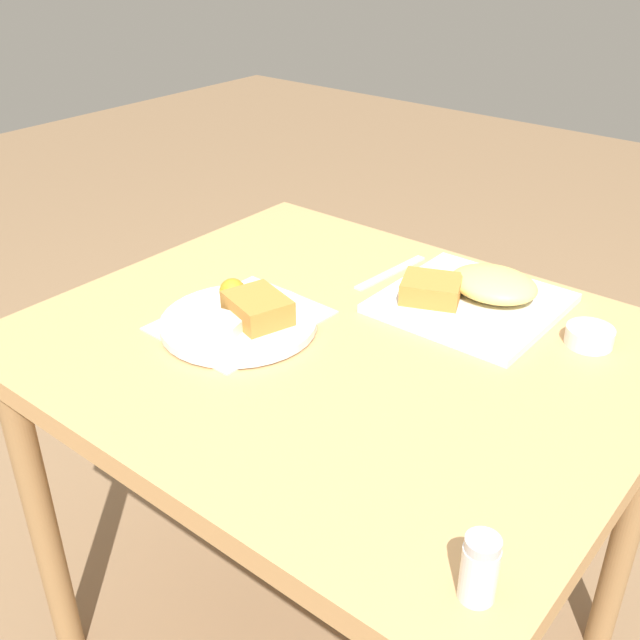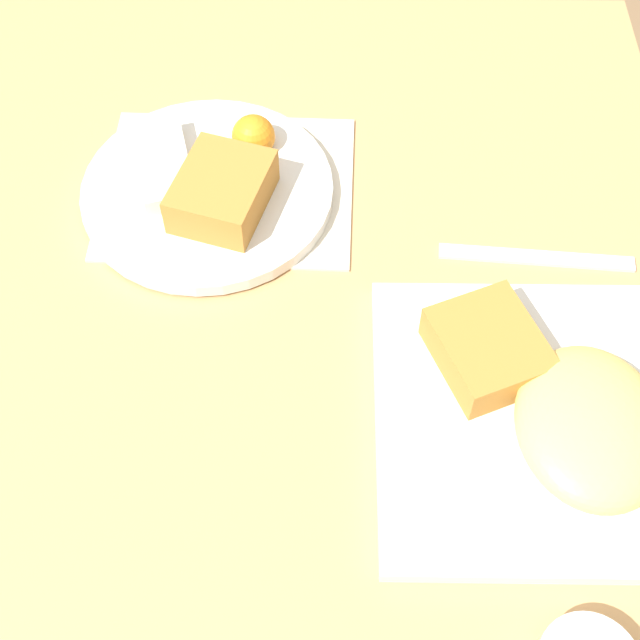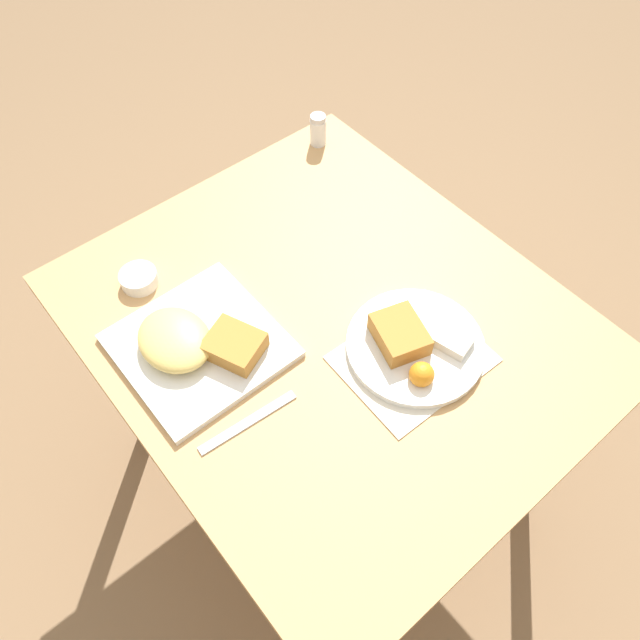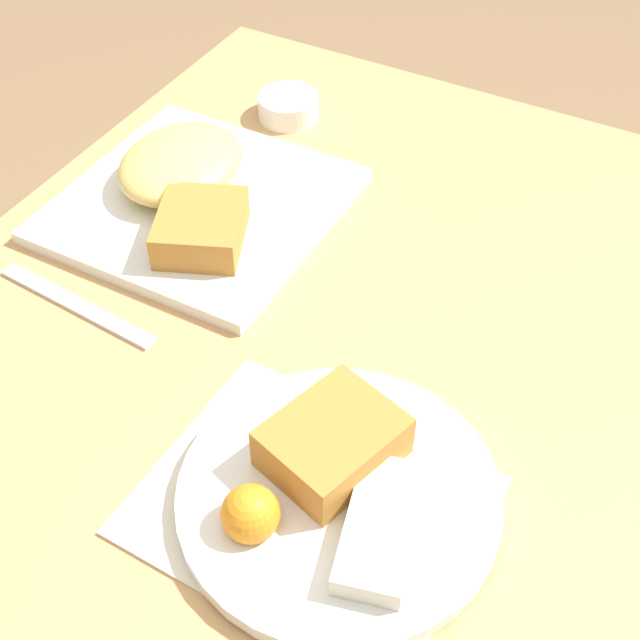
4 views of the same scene
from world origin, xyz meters
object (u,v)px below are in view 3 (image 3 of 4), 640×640
salt_shaker (318,132)px  plate_oval_far (414,344)px  plate_square_near (195,343)px  sauce_ramekin (139,278)px  butter_knife (248,422)px

salt_shaker → plate_oval_far: bearing=-23.0°
plate_square_near → sauce_ramekin: plate_square_near is taller
plate_square_near → salt_shaker: bearing=119.3°
plate_oval_far → sauce_ramekin: 0.54m
plate_oval_far → butter_knife: 0.32m
butter_knife → plate_oval_far: bearing=-8.5°
sauce_ramekin → salt_shaker: 0.54m
sauce_ramekin → salt_shaker: bearing=100.6°
plate_oval_far → butter_knife: bearing=-103.1°
plate_oval_far → butter_knife: (-0.07, -0.31, -0.02)m
sauce_ramekin → butter_knife: sauce_ramekin is taller
sauce_ramekin → butter_knife: 0.38m
salt_shaker → butter_knife: size_ratio=0.41×
sauce_ramekin → plate_square_near: bearing=-0.2°
plate_square_near → plate_oval_far: size_ratio=1.09×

